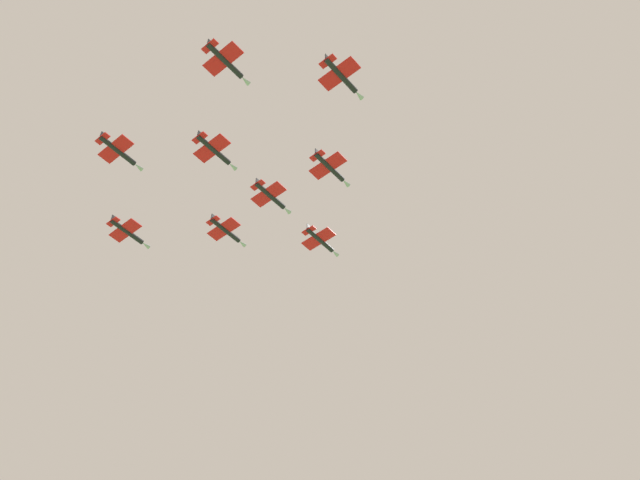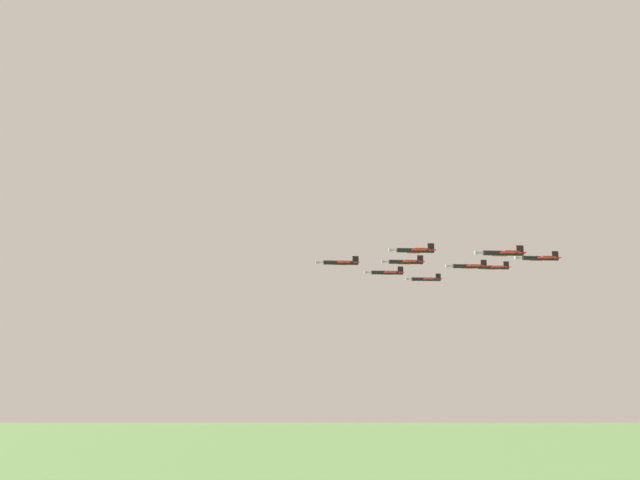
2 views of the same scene
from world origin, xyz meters
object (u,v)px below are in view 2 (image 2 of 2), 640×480
jet_lead (340,263)px  jet_center_rear (425,279)px  jet_port_inner (414,250)px  jet_port_outer (405,262)px  jet_starboard_inner (386,273)px  jet_starboard_trail (539,258)px  jet_starboard_outer (502,253)px  jet_tail_end (493,267)px  jet_port_trail (469,266)px

jet_lead → jet_center_rear: bearing=-45.0°
jet_port_inner → jet_port_outer: (-12.10, -9.81, -0.74)m
jet_starboard_inner → jet_center_rear: jet_starboard_inner is taller
jet_port_inner → jet_starboard_trail: size_ratio=1.00×
jet_port_outer → jet_starboard_outer: (12.19, 31.74, -1.82)m
jet_port_inner → jet_tail_end: (-43.84, 0.18, 0.13)m
jet_starboard_outer → jet_starboard_trail: jet_starboard_trail is taller
jet_port_inner → jet_starboard_inner: 31.06m
jet_tail_end → jet_starboard_trail: bearing=180.0°
jet_tail_end → jet_center_rear: bearing=45.0°
jet_port_inner → jet_center_rear: 49.06m
jet_port_trail → jet_starboard_trail: jet_starboard_trail is taller
jet_port_inner → jet_starboard_outer: 22.07m
jet_center_rear → jet_starboard_trail: 49.02m
jet_starboard_outer → jet_center_rear: jet_center_rear is taller
jet_tail_end → jet_port_inner: bearing=135.0°
jet_starboard_outer → jet_starboard_trail: (-21.92, 0.09, 1.22)m
jet_starboard_outer → jet_center_rear: (-44.03, -43.66, 0.70)m
jet_starboard_inner → jet_tail_end: bearing=-90.0°
jet_lead → jet_starboard_outer: size_ratio=1.00×
jet_lead → jet_starboard_inner: size_ratio=1.00×
jet_port_inner → jet_starboard_outer: bearing=-135.0°
jet_lead → jet_starboard_trail: 49.02m
jet_lead → jet_starboard_inner: 21.93m
jet_port_outer → jet_starboard_trail: size_ratio=1.00×
jet_center_rear → jet_port_trail: (19.83, 24.03, 0.23)m
jet_lead → jet_starboard_outer: (0.18, 43.84, -1.35)m
jet_lead → jet_port_trail: bearing=-90.0°
jet_tail_end → jet_port_outer: bearing=117.8°
jet_port_inner → jet_starboard_trail: (-21.83, 22.01, -1.34)m
jet_center_rear → jet_starboard_inner: bearing=135.0°
jet_port_trail → jet_starboard_trail: (2.27, 19.72, 0.29)m
jet_port_outer → jet_center_rear: 34.02m
jet_port_inner → jet_tail_end: size_ratio=1.00×
jet_starboard_trail → jet_starboard_inner: bearing=45.0°
jet_starboard_outer → jet_tail_end: bearing=-18.4°
jet_starboard_inner → jet_starboard_trail: bearing=-135.0°
jet_port_inner → jet_starboard_outer: jet_port_inner is taller
jet_port_trail → jet_tail_end: 19.93m
jet_port_inner → jet_center_rear: size_ratio=1.00×
jet_starboard_outer → jet_lead: bearing=45.0°
jet_lead → jet_starboard_trail: (-21.74, 43.94, -0.14)m
jet_lead → jet_starboard_outer: jet_lead is taller
jet_port_inner → jet_starboard_inner: size_ratio=1.00×
jet_port_trail → jet_starboard_trail: bearing=-141.3°
jet_lead → jet_center_rear: size_ratio=1.00×
jet_lead → jet_port_trail: jet_lead is taller
jet_lead → jet_port_outer: bearing=-90.0°
jet_port_outer → jet_tail_end: 33.29m
jet_starboard_trail → jet_tail_end: 31.04m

